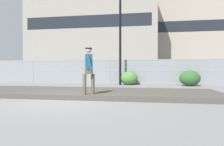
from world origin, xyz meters
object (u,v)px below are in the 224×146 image
at_px(street_lamp, 120,18).
at_px(shrub_left, 129,78).
at_px(parked_car_mid, 126,72).
at_px(shrub_center, 190,78).
at_px(parked_car_near, 70,72).
at_px(skateboard, 89,98).
at_px(skater, 89,69).

bearing_deg(street_lamp, shrub_left, 19.27).
bearing_deg(parked_car_mid, shrub_center, -43.71).
height_order(shrub_left, shrub_center, shrub_center).
xyz_separation_m(street_lamp, shrub_left, (0.61, 0.21, -4.28)).
bearing_deg(parked_car_mid, shrub_left, -80.97).
xyz_separation_m(parked_car_near, parked_car_mid, (5.38, -0.00, 0.00)).
height_order(skateboard, shrub_left, shrub_left).
xyz_separation_m(parked_car_mid, shrub_left, (0.67, -4.20, -0.35)).
bearing_deg(shrub_left, parked_car_near, 145.18).
bearing_deg(parked_car_near, shrub_center, -24.21).
height_order(parked_car_near, shrub_center, parked_car_near).
bearing_deg(shrub_center, parked_car_mid, 136.29).
xyz_separation_m(skateboard, parked_car_mid, (0.15, 11.72, 0.78)).
height_order(street_lamp, shrub_center, street_lamp).
relative_size(parked_car_near, shrub_left, 3.53).
height_order(skater, street_lamp, street_lamp).
bearing_deg(skater, shrub_center, 55.50).
bearing_deg(street_lamp, parked_car_mid, 90.81).
bearing_deg(parked_car_near, parked_car_mid, -0.04).
xyz_separation_m(skater, parked_car_near, (-5.23, 11.72, -0.30)).
relative_size(skateboard, street_lamp, 0.10).
bearing_deg(skateboard, parked_car_mid, 89.28).
height_order(skateboard, street_lamp, street_lamp).
bearing_deg(shrub_left, skateboard, -96.19).
bearing_deg(shrub_center, skater, -124.50).
bearing_deg(shrub_center, street_lamp, 178.24).
height_order(parked_car_mid, shrub_left, parked_car_mid).
xyz_separation_m(parked_car_near, shrub_center, (10.15, -4.56, -0.31)).
xyz_separation_m(shrub_left, shrub_center, (4.10, -0.36, 0.04)).
relative_size(skateboard, parked_car_mid, 0.18).
xyz_separation_m(street_lamp, parked_car_mid, (-0.06, 4.42, -3.93)).
distance_m(skateboard, parked_car_mid, 11.74).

